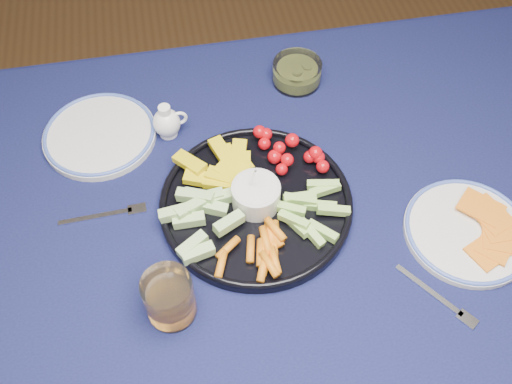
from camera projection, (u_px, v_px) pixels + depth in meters
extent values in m
plane|color=#52371C|center=(250.00, 369.00, 1.64)|extent=(4.00, 4.00, 0.00)
cylinder|color=#4A2718|center=(464.00, 145.00, 1.68)|extent=(0.07, 0.07, 0.70)
cube|color=#4A2718|center=(247.00, 241.00, 1.06)|extent=(1.60, 1.00, 0.04)
cube|color=#0C1033|center=(247.00, 235.00, 1.04)|extent=(1.66, 1.06, 0.01)
cube|color=#0C1033|center=(211.00, 91.00, 1.46)|extent=(1.66, 0.01, 0.30)
cylinder|color=black|center=(256.00, 205.00, 1.06)|extent=(0.36, 0.36, 0.02)
torus|color=black|center=(256.00, 201.00, 1.05)|extent=(0.36, 0.36, 0.01)
cylinder|color=silver|center=(256.00, 195.00, 1.04)|extent=(0.09, 0.09, 0.05)
cylinder|color=silver|center=(256.00, 189.00, 1.02)|extent=(0.08, 0.08, 0.01)
cylinder|color=white|center=(169.00, 132.00, 1.18)|extent=(0.04, 0.04, 0.01)
ellipsoid|color=white|center=(167.00, 123.00, 1.15)|extent=(0.06, 0.06, 0.06)
cylinder|color=white|center=(165.00, 111.00, 1.13)|extent=(0.02, 0.02, 0.02)
torus|color=white|center=(179.00, 118.00, 1.15)|extent=(0.04, 0.01, 0.03)
torus|color=#415AB7|center=(165.00, 115.00, 1.14)|extent=(0.03, 0.03, 0.00)
cylinder|color=white|center=(297.00, 72.00, 1.25)|extent=(0.11, 0.11, 0.05)
cylinder|color=#5E661D|center=(297.00, 75.00, 1.26)|extent=(0.09, 0.09, 0.03)
cylinder|color=silver|center=(467.00, 232.00, 1.03)|extent=(0.23, 0.23, 0.01)
torus|color=#415AB7|center=(468.00, 230.00, 1.03)|extent=(0.23, 0.23, 0.01)
cylinder|color=white|center=(169.00, 298.00, 0.91)|extent=(0.08, 0.08, 0.10)
cylinder|color=#C47A17|center=(171.00, 303.00, 0.93)|extent=(0.07, 0.07, 0.05)
cube|color=silver|center=(95.00, 217.00, 1.06)|extent=(0.14, 0.01, 0.00)
cube|color=silver|center=(137.00, 209.00, 1.07)|extent=(0.03, 0.02, 0.00)
cube|color=silver|center=(429.00, 290.00, 0.97)|extent=(0.08, 0.11, 0.00)
cube|color=silver|center=(467.00, 319.00, 0.94)|extent=(0.04, 0.04, 0.00)
cylinder|color=silver|center=(100.00, 135.00, 1.17)|extent=(0.23, 0.23, 0.01)
torus|color=#415AB7|center=(99.00, 133.00, 1.16)|extent=(0.23, 0.23, 0.01)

